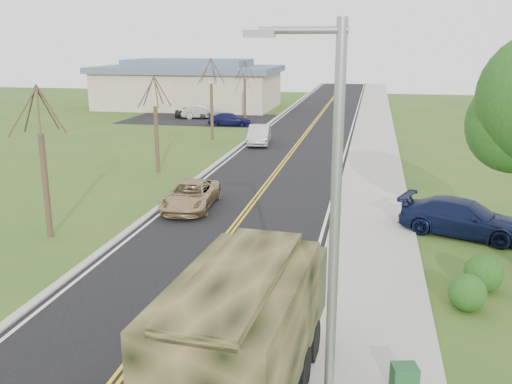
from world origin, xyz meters
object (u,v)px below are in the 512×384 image
(utility_box_far, at_px, (404,379))
(pickup_navy, at_px, (464,218))
(sedan_silver, at_px, (259,135))
(suv_champagne, at_px, (191,195))
(military_truck, at_px, (248,324))

(utility_box_far, bearing_deg, pickup_navy, 62.58)
(pickup_navy, xyz_separation_m, utility_box_far, (-2.84, -11.68, -0.31))
(sedan_silver, height_order, pickup_navy, pickup_navy)
(suv_champagne, relative_size, sedan_silver, 1.03)
(suv_champagne, relative_size, utility_box_far, 7.07)
(suv_champagne, distance_m, pickup_navy, 12.11)
(military_truck, relative_size, sedan_silver, 1.54)
(pickup_navy, height_order, utility_box_far, pickup_navy)
(military_truck, xyz_separation_m, pickup_navy, (6.16, 12.64, -1.18))
(military_truck, distance_m, suv_champagne, 15.35)
(pickup_navy, bearing_deg, sedan_silver, 53.29)
(sedan_silver, distance_m, pickup_navy, 22.78)
(suv_champagne, height_order, sedan_silver, sedan_silver)
(pickup_navy, relative_size, utility_box_far, 7.81)
(sedan_silver, distance_m, utility_box_far, 32.29)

